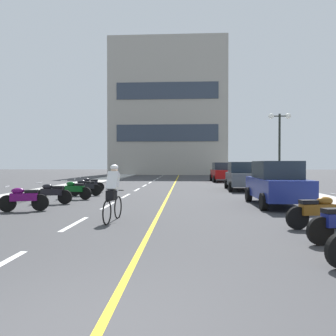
{
  "coord_description": "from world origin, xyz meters",
  "views": [
    {
      "loc": [
        1.13,
        -3.03,
        1.72
      ],
      "look_at": [
        -0.02,
        19.11,
        1.41
      ],
      "focal_mm": 34.57,
      "sensor_mm": 36.0,
      "label": 1
    }
  ],
  "objects_px": {
    "motorcycle_3": "(24,198)",
    "motorcycle_6": "(85,187)",
    "parked_car_far": "(222,172)",
    "motorcycle_2": "(318,211)",
    "motorcycle_4": "(52,193)",
    "cyclist_rider": "(113,191)",
    "street_lamp_mid": "(280,133)",
    "parked_car_mid": "(242,176)",
    "motorcycle_7": "(90,184)",
    "motorcycle_5": "(74,190)",
    "parked_car_near": "(276,183)"
  },
  "relations": [
    {
      "from": "motorcycle_3",
      "to": "motorcycle_7",
      "type": "height_order",
      "value": "same"
    },
    {
      "from": "motorcycle_5",
      "to": "cyclist_rider",
      "type": "relative_size",
      "value": 0.96
    },
    {
      "from": "parked_car_mid",
      "to": "motorcycle_6",
      "type": "height_order",
      "value": "parked_car_mid"
    },
    {
      "from": "street_lamp_mid",
      "to": "parked_car_mid",
      "type": "distance_m",
      "value": 3.85
    },
    {
      "from": "parked_car_near",
      "to": "motorcycle_4",
      "type": "distance_m",
      "value": 9.39
    },
    {
      "from": "motorcycle_3",
      "to": "motorcycle_2",
      "type": "bearing_deg",
      "value": -16.05
    },
    {
      "from": "parked_car_far",
      "to": "motorcycle_5",
      "type": "bearing_deg",
      "value": -119.09
    },
    {
      "from": "motorcycle_5",
      "to": "parked_car_far",
      "type": "bearing_deg",
      "value": 60.91
    },
    {
      "from": "street_lamp_mid",
      "to": "parked_car_mid",
      "type": "xyz_separation_m",
      "value": [
        -2.57,
        -0.54,
        -2.82
      ]
    },
    {
      "from": "motorcycle_2",
      "to": "cyclist_rider",
      "type": "height_order",
      "value": "cyclist_rider"
    },
    {
      "from": "parked_car_far",
      "to": "street_lamp_mid",
      "type": "bearing_deg",
      "value": -73.56
    },
    {
      "from": "parked_car_far",
      "to": "motorcycle_2",
      "type": "relative_size",
      "value": 2.5
    },
    {
      "from": "motorcycle_6",
      "to": "motorcycle_4",
      "type": "bearing_deg",
      "value": -96.0
    },
    {
      "from": "street_lamp_mid",
      "to": "cyclist_rider",
      "type": "bearing_deg",
      "value": -124.55
    },
    {
      "from": "motorcycle_3",
      "to": "motorcycle_6",
      "type": "distance_m",
      "value": 5.58
    },
    {
      "from": "parked_car_near",
      "to": "cyclist_rider",
      "type": "xyz_separation_m",
      "value": [
        -5.88,
        -3.88,
        -0.03
      ]
    },
    {
      "from": "motorcycle_2",
      "to": "motorcycle_3",
      "type": "xyz_separation_m",
      "value": [
        -9.27,
        2.66,
        0.0
      ]
    },
    {
      "from": "parked_car_far",
      "to": "motorcycle_4",
      "type": "bearing_deg",
      "value": -117.47
    },
    {
      "from": "motorcycle_2",
      "to": "parked_car_far",
      "type": "bearing_deg",
      "value": 89.95
    },
    {
      "from": "motorcycle_3",
      "to": "cyclist_rider",
      "type": "bearing_deg",
      "value": -26.03
    },
    {
      "from": "parked_car_near",
      "to": "motorcycle_2",
      "type": "xyz_separation_m",
      "value": [
        -0.26,
        -4.77,
        -0.44
      ]
    },
    {
      "from": "motorcycle_6",
      "to": "cyclist_rider",
      "type": "height_order",
      "value": "cyclist_rider"
    },
    {
      "from": "motorcycle_4",
      "to": "parked_car_near",
      "type": "bearing_deg",
      "value": -0.08
    },
    {
      "from": "motorcycle_3",
      "to": "motorcycle_4",
      "type": "height_order",
      "value": "same"
    },
    {
      "from": "motorcycle_7",
      "to": "cyclist_rider",
      "type": "height_order",
      "value": "cyclist_rider"
    },
    {
      "from": "parked_car_mid",
      "to": "parked_car_near",
      "type": "bearing_deg",
      "value": -89.56
    },
    {
      "from": "parked_car_far",
      "to": "motorcycle_6",
      "type": "bearing_deg",
      "value": -121.83
    },
    {
      "from": "motorcycle_2",
      "to": "cyclist_rider",
      "type": "bearing_deg",
      "value": 171.04
    },
    {
      "from": "motorcycle_4",
      "to": "cyclist_rider",
      "type": "height_order",
      "value": "cyclist_rider"
    },
    {
      "from": "parked_car_mid",
      "to": "parked_car_far",
      "type": "xyz_separation_m",
      "value": [
        -0.18,
        9.84,
        0.0
      ]
    },
    {
      "from": "parked_car_mid",
      "to": "motorcycle_7",
      "type": "distance_m",
      "value": 9.61
    },
    {
      "from": "parked_car_far",
      "to": "cyclist_rider",
      "type": "relative_size",
      "value": 2.4
    },
    {
      "from": "parked_car_far",
      "to": "cyclist_rider",
      "type": "height_order",
      "value": "parked_car_far"
    },
    {
      "from": "parked_car_near",
      "to": "parked_car_mid",
      "type": "bearing_deg",
      "value": 90.44
    },
    {
      "from": "parked_car_near",
      "to": "parked_car_mid",
      "type": "distance_m",
      "value": 7.76
    },
    {
      "from": "motorcycle_2",
      "to": "motorcycle_3",
      "type": "relative_size",
      "value": 1.02
    },
    {
      "from": "parked_car_mid",
      "to": "street_lamp_mid",
      "type": "bearing_deg",
      "value": 11.9
    },
    {
      "from": "motorcycle_2",
      "to": "motorcycle_6",
      "type": "relative_size",
      "value": 1.01
    },
    {
      "from": "motorcycle_3",
      "to": "cyclist_rider",
      "type": "distance_m",
      "value": 4.08
    },
    {
      "from": "motorcycle_2",
      "to": "motorcycle_7",
      "type": "distance_m",
      "value": 13.81
    },
    {
      "from": "parked_car_mid",
      "to": "parked_car_far",
      "type": "bearing_deg",
      "value": 91.03
    },
    {
      "from": "motorcycle_4",
      "to": "motorcycle_7",
      "type": "distance_m",
      "value": 5.56
    },
    {
      "from": "street_lamp_mid",
      "to": "motorcycle_5",
      "type": "bearing_deg",
      "value": -150.61
    },
    {
      "from": "street_lamp_mid",
      "to": "parked_car_far",
      "type": "relative_size",
      "value": 1.16
    },
    {
      "from": "street_lamp_mid",
      "to": "motorcycle_2",
      "type": "xyz_separation_m",
      "value": [
        -2.76,
        -13.06,
        -3.26
      ]
    },
    {
      "from": "parked_car_mid",
      "to": "motorcycle_2",
      "type": "relative_size",
      "value": 2.51
    },
    {
      "from": "motorcycle_6",
      "to": "cyclist_rider",
      "type": "relative_size",
      "value": 0.95
    },
    {
      "from": "motorcycle_2",
      "to": "motorcycle_5",
      "type": "height_order",
      "value": "same"
    },
    {
      "from": "motorcycle_3",
      "to": "motorcycle_4",
      "type": "relative_size",
      "value": 0.97
    },
    {
      "from": "parked_car_far",
      "to": "motorcycle_3",
      "type": "xyz_separation_m",
      "value": [
        -9.29,
        -19.7,
        -0.44
      ]
    }
  ]
}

